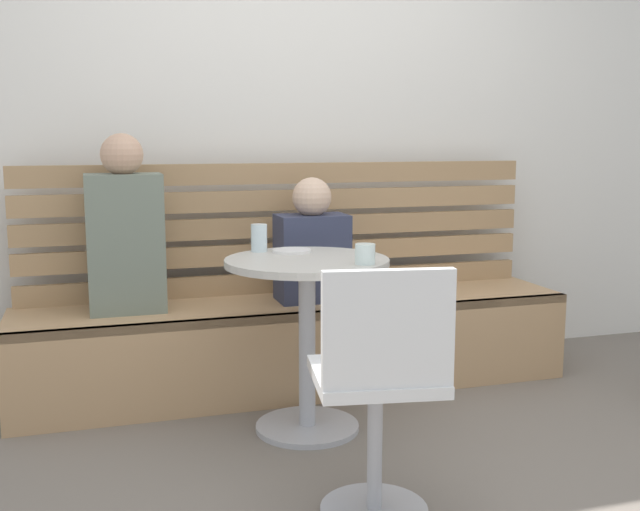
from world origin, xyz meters
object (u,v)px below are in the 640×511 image
(plate_small, at_px, (292,251))
(person_child_left, at_px, (312,247))
(cup_glass_tall, at_px, (259,238))
(person_adult, at_px, (125,232))
(cafe_table, at_px, (307,311))
(white_chair, at_px, (380,384))
(cup_glass_short, at_px, (365,254))
(booth_bench, at_px, (299,344))

(plate_small, bearing_deg, person_child_left, 61.04)
(cup_glass_tall, bearing_deg, plate_small, -24.59)
(person_adult, height_order, plate_small, person_adult)
(cafe_table, xyz_separation_m, person_child_left, (0.18, 0.54, 0.19))
(white_chair, xyz_separation_m, cup_glass_short, (0.18, 0.61, 0.32))
(cafe_table, relative_size, cup_glass_tall, 6.17)
(booth_bench, xyz_separation_m, plate_small, (-0.13, -0.35, 0.52))
(person_adult, xyz_separation_m, cup_glass_short, (0.88, -0.77, -0.03))
(person_child_left, bearing_deg, cafe_table, -108.74)
(cafe_table, bearing_deg, plate_small, 94.32)
(cafe_table, xyz_separation_m, cup_glass_tall, (-0.15, 0.24, 0.28))
(booth_bench, xyz_separation_m, cafe_table, (-0.11, -0.54, 0.30))
(person_adult, distance_m, cup_glass_tall, 0.64)
(person_adult, xyz_separation_m, person_child_left, (0.88, -0.03, -0.10))
(white_chair, bearing_deg, cafe_table, 90.14)
(cafe_table, distance_m, white_chair, 0.81)
(person_child_left, xyz_separation_m, cup_glass_tall, (-0.33, -0.29, 0.10))
(person_adult, xyz_separation_m, cup_glass_tall, (0.55, -0.32, -0.01))
(person_child_left, height_order, cup_glass_short, person_child_left)
(white_chair, distance_m, plate_small, 1.04)
(person_adult, height_order, cup_glass_short, person_adult)
(person_adult, relative_size, cup_glass_tall, 6.76)
(white_chair, relative_size, person_child_left, 1.41)
(cafe_table, distance_m, cup_glass_tall, 0.40)
(booth_bench, relative_size, cup_glass_tall, 22.50)
(cup_glass_tall, bearing_deg, white_chair, -82.04)
(cafe_table, height_order, white_chair, white_chair)
(cafe_table, relative_size, person_adult, 0.91)
(booth_bench, height_order, cafe_table, cafe_table)
(person_child_left, relative_size, cup_glass_short, 7.53)
(booth_bench, xyz_separation_m, cup_glass_short, (0.07, -0.74, 0.56))
(booth_bench, relative_size, cup_glass_short, 33.75)
(booth_bench, height_order, person_adult, person_adult)
(person_child_left, distance_m, cup_glass_short, 0.74)
(plate_small, bearing_deg, person_adult, 150.69)
(white_chair, distance_m, cup_glass_short, 0.71)
(booth_bench, bearing_deg, person_child_left, 2.54)
(white_chair, relative_size, cup_glass_short, 10.63)
(cafe_table, relative_size, plate_small, 4.35)
(white_chair, height_order, person_adult, person_adult)
(booth_bench, bearing_deg, white_chair, -94.65)
(plate_small, bearing_deg, cup_glass_short, -63.11)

